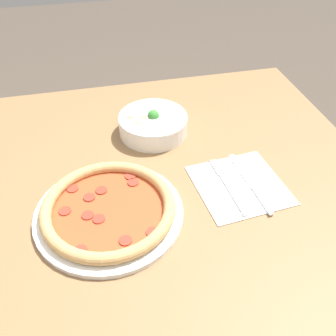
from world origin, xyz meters
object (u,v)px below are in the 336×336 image
(pizza, at_px, (109,210))
(knife, at_px, (251,185))
(fork, at_px, (228,186))
(bowl, at_px, (153,123))

(pizza, distance_m, knife, 0.33)
(pizza, bearing_deg, knife, 2.53)
(fork, xyz_separation_m, knife, (0.06, -0.01, -0.00))
(bowl, height_order, knife, bowl)
(pizza, height_order, bowl, bowl)
(bowl, xyz_separation_m, fork, (0.13, -0.26, -0.03))
(pizza, xyz_separation_m, knife, (0.33, 0.01, -0.01))
(fork, distance_m, knife, 0.06)
(bowl, bearing_deg, fork, -63.83)
(fork, height_order, knife, same)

